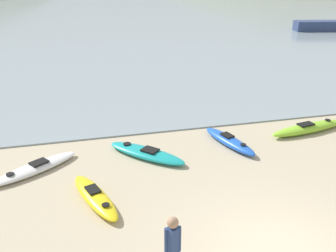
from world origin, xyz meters
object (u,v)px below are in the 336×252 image
at_px(kayak_on_sand_6, 309,128).
at_px(person_near_foreground, 173,248).
at_px(kayak_on_sand_5, 229,141).
at_px(kayak_on_sand_3, 95,197).
at_px(kayak_on_sand_1, 146,153).
at_px(kayak_on_sand_2, 35,168).
at_px(moored_boat_0, 323,26).

height_order(kayak_on_sand_6, person_near_foreground, person_near_foreground).
distance_m(kayak_on_sand_5, person_near_foreground, 7.19).
relative_size(kayak_on_sand_3, person_near_foreground, 1.62).
xyz_separation_m(kayak_on_sand_1, kayak_on_sand_5, (3.14, 0.18, 0.02)).
bearing_deg(kayak_on_sand_1, kayak_on_sand_2, -177.98).
relative_size(kayak_on_sand_5, moored_boat_0, 0.49).
bearing_deg(person_near_foreground, kayak_on_sand_3, 110.29).
bearing_deg(kayak_on_sand_2, kayak_on_sand_1, 2.02).
distance_m(kayak_on_sand_6, moored_boat_0, 26.31).
xyz_separation_m(kayak_on_sand_3, kayak_on_sand_5, (5.08, 2.52, 0.01)).
relative_size(kayak_on_sand_1, moored_boat_0, 0.48).
height_order(kayak_on_sand_3, person_near_foreground, person_near_foreground).
bearing_deg(kayak_on_sand_3, kayak_on_sand_1, 50.34).
distance_m(kayak_on_sand_2, kayak_on_sand_5, 6.81).
distance_m(person_near_foreground, moored_boat_0, 35.83).
xyz_separation_m(kayak_on_sand_5, person_near_foreground, (-3.76, -6.07, 0.81)).
bearing_deg(person_near_foreground, kayak_on_sand_6, 41.48).
relative_size(kayak_on_sand_5, person_near_foreground, 1.64).
bearing_deg(moored_boat_0, kayak_on_sand_5, -130.63).
relative_size(kayak_on_sand_3, moored_boat_0, 0.49).
height_order(kayak_on_sand_2, person_near_foreground, person_near_foreground).
xyz_separation_m(kayak_on_sand_2, kayak_on_sand_5, (6.81, 0.31, 0.04)).
relative_size(kayak_on_sand_5, kayak_on_sand_6, 0.77).
distance_m(kayak_on_sand_3, kayak_on_sand_6, 9.05).
xyz_separation_m(kayak_on_sand_1, kayak_on_sand_3, (-1.94, -2.34, 0.01)).
bearing_deg(moored_boat_0, kayak_on_sand_6, -125.33).
bearing_deg(kayak_on_sand_6, kayak_on_sand_5, -174.14).
bearing_deg(kayak_on_sand_3, person_near_foreground, -69.71).
bearing_deg(kayak_on_sand_6, moored_boat_0, 54.67).
bearing_deg(person_near_foreground, kayak_on_sand_5, 58.19).
distance_m(kayak_on_sand_2, moored_boat_0, 33.79).
height_order(person_near_foreground, moored_boat_0, person_near_foreground).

